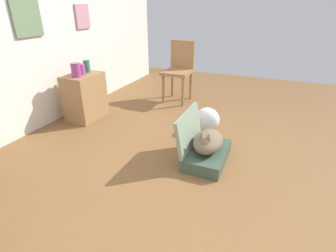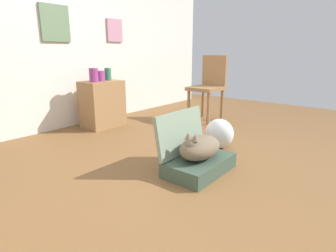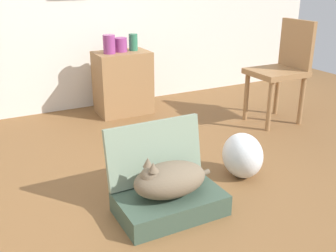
{
  "view_description": "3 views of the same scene",
  "coord_description": "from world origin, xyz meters",
  "px_view_note": "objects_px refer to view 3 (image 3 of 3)",
  "views": [
    {
      "loc": [
        -2.1,
        -0.5,
        1.45
      ],
      "look_at": [
        0.02,
        0.39,
        0.37
      ],
      "focal_mm": 27.54,
      "sensor_mm": 36.0,
      "label": 1
    },
    {
      "loc": [
        -1.73,
        -1.17,
        1.0
      ],
      "look_at": [
        0.35,
        0.52,
        0.27
      ],
      "focal_mm": 29.59,
      "sensor_mm": 36.0,
      "label": 2
    },
    {
      "loc": [
        -0.81,
        -1.78,
        1.32
      ],
      "look_at": [
        0.37,
        0.49,
        0.35
      ],
      "focal_mm": 42.36,
      "sensor_mm": 36.0,
      "label": 3
    }
  ],
  "objects_px": {
    "vase_tall": "(109,44)",
    "chair": "(283,67)",
    "cat": "(168,179)",
    "vase_short": "(133,42)",
    "side_table": "(123,83)",
    "vase_round": "(121,45)",
    "suitcase_base": "(170,203)",
    "plastic_bag_white": "(242,155)"
  },
  "relations": [
    {
      "from": "side_table",
      "to": "vase_tall",
      "type": "height_order",
      "value": "vase_tall"
    },
    {
      "from": "suitcase_base",
      "to": "cat",
      "type": "bearing_deg",
      "value": 177.95
    },
    {
      "from": "suitcase_base",
      "to": "side_table",
      "type": "distance_m",
      "value": 1.91
    },
    {
      "from": "plastic_bag_white",
      "to": "vase_round",
      "type": "xyz_separation_m",
      "value": [
        -0.22,
        1.69,
        0.53
      ]
    },
    {
      "from": "side_table",
      "to": "plastic_bag_white",
      "type": "bearing_deg",
      "value": -82.5
    },
    {
      "from": "vase_short",
      "to": "suitcase_base",
      "type": "bearing_deg",
      "value": -107.06
    },
    {
      "from": "cat",
      "to": "vase_short",
      "type": "height_order",
      "value": "vase_short"
    },
    {
      "from": "vase_short",
      "to": "vase_round",
      "type": "relative_size",
      "value": 1.23
    },
    {
      "from": "side_table",
      "to": "vase_short",
      "type": "relative_size",
      "value": 3.79
    },
    {
      "from": "suitcase_base",
      "to": "plastic_bag_white",
      "type": "height_order",
      "value": "plastic_bag_white"
    },
    {
      "from": "side_table",
      "to": "vase_tall",
      "type": "relative_size",
      "value": 3.52
    },
    {
      "from": "side_table",
      "to": "vase_short",
      "type": "xyz_separation_m",
      "value": [
        0.13,
        0.01,
        0.39
      ]
    },
    {
      "from": "vase_tall",
      "to": "vase_round",
      "type": "xyz_separation_m",
      "value": [
        0.13,
        0.04,
        -0.02
      ]
    },
    {
      "from": "plastic_bag_white",
      "to": "vase_tall",
      "type": "relative_size",
      "value": 1.8
    },
    {
      "from": "suitcase_base",
      "to": "cat",
      "type": "xyz_separation_m",
      "value": [
        -0.01,
        0.0,
        0.16
      ]
    },
    {
      "from": "vase_tall",
      "to": "vase_round",
      "type": "bearing_deg",
      "value": 18.26
    },
    {
      "from": "side_table",
      "to": "vase_round",
      "type": "relative_size",
      "value": 4.64
    },
    {
      "from": "plastic_bag_white",
      "to": "vase_tall",
      "type": "xyz_separation_m",
      "value": [
        -0.35,
        1.64,
        0.55
      ]
    },
    {
      "from": "cat",
      "to": "vase_tall",
      "type": "bearing_deg",
      "value": 80.15
    },
    {
      "from": "vase_round",
      "to": "vase_short",
      "type": "bearing_deg",
      "value": -0.13
    },
    {
      "from": "vase_short",
      "to": "side_table",
      "type": "bearing_deg",
      "value": -173.56
    },
    {
      "from": "plastic_bag_white",
      "to": "side_table",
      "type": "relative_size",
      "value": 0.51
    },
    {
      "from": "suitcase_base",
      "to": "vase_round",
      "type": "xyz_separation_m",
      "value": [
        0.44,
        1.86,
        0.62
      ]
    },
    {
      "from": "side_table",
      "to": "chair",
      "type": "distance_m",
      "value": 1.55
    },
    {
      "from": "plastic_bag_white",
      "to": "vase_round",
      "type": "distance_m",
      "value": 1.78
    },
    {
      "from": "vase_short",
      "to": "chair",
      "type": "distance_m",
      "value": 1.45
    },
    {
      "from": "side_table",
      "to": "suitcase_base",
      "type": "bearing_deg",
      "value": -103.37
    },
    {
      "from": "vase_short",
      "to": "vase_round",
      "type": "height_order",
      "value": "vase_short"
    },
    {
      "from": "suitcase_base",
      "to": "vase_tall",
      "type": "height_order",
      "value": "vase_tall"
    },
    {
      "from": "plastic_bag_white",
      "to": "cat",
      "type": "bearing_deg",
      "value": -165.33
    },
    {
      "from": "suitcase_base",
      "to": "vase_round",
      "type": "height_order",
      "value": "vase_round"
    },
    {
      "from": "cat",
      "to": "vase_short",
      "type": "distance_m",
      "value": 2.01
    },
    {
      "from": "suitcase_base",
      "to": "chair",
      "type": "distance_m",
      "value": 1.97
    },
    {
      "from": "vase_tall",
      "to": "vase_short",
      "type": "relative_size",
      "value": 1.07
    },
    {
      "from": "vase_tall",
      "to": "vase_round",
      "type": "relative_size",
      "value": 1.32
    },
    {
      "from": "suitcase_base",
      "to": "vase_round",
      "type": "distance_m",
      "value": 2.01
    },
    {
      "from": "cat",
      "to": "side_table",
      "type": "bearing_deg",
      "value": 76.36
    },
    {
      "from": "suitcase_base",
      "to": "side_table",
      "type": "height_order",
      "value": "side_table"
    },
    {
      "from": "cat",
      "to": "chair",
      "type": "distance_m",
      "value": 1.94
    },
    {
      "from": "vase_tall",
      "to": "chair",
      "type": "distance_m",
      "value": 1.64
    },
    {
      "from": "plastic_bag_white",
      "to": "vase_short",
      "type": "height_order",
      "value": "vase_short"
    },
    {
      "from": "cat",
      "to": "plastic_bag_white",
      "type": "relative_size",
      "value": 1.64
    }
  ]
}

